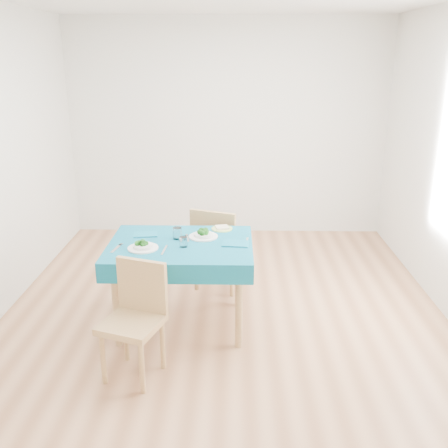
{
  "coord_description": "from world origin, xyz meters",
  "views": [
    {
      "loc": [
        0.09,
        -4.09,
        2.23
      ],
      "look_at": [
        0.0,
        0.0,
        0.85
      ],
      "focal_mm": 40.0,
      "sensor_mm": 36.0,
      "label": 1
    }
  ],
  "objects_px": {
    "chair_near": "(131,316)",
    "chair_far": "(221,233)",
    "bowl_far": "(203,233)",
    "table": "(182,285)",
    "bowl_near": "(143,244)",
    "side_plate": "(222,229)"
  },
  "relations": [
    {
      "from": "table",
      "to": "chair_far",
      "type": "bearing_deg",
      "value": 68.35
    },
    {
      "from": "chair_far",
      "to": "bowl_near",
      "type": "distance_m",
      "value": 1.13
    },
    {
      "from": "chair_far",
      "to": "side_plate",
      "type": "relative_size",
      "value": 6.08
    },
    {
      "from": "chair_near",
      "to": "bowl_far",
      "type": "bearing_deg",
      "value": 81.94
    },
    {
      "from": "chair_far",
      "to": "bowl_far",
      "type": "relative_size",
      "value": 4.6
    },
    {
      "from": "bowl_far",
      "to": "side_plate",
      "type": "bearing_deg",
      "value": 53.91
    },
    {
      "from": "table",
      "to": "side_plate",
      "type": "height_order",
      "value": "side_plate"
    },
    {
      "from": "table",
      "to": "side_plate",
      "type": "xyz_separation_m",
      "value": [
        0.34,
        0.36,
        0.38
      ]
    },
    {
      "from": "bowl_far",
      "to": "table",
      "type": "bearing_deg",
      "value": -141.31
    },
    {
      "from": "chair_far",
      "to": "table",
      "type": "bearing_deg",
      "value": 88.61
    },
    {
      "from": "chair_near",
      "to": "chair_far",
      "type": "xyz_separation_m",
      "value": [
        0.59,
        1.54,
        0.08
      ]
    },
    {
      "from": "chair_near",
      "to": "bowl_far",
      "type": "xyz_separation_m",
      "value": [
        0.46,
        0.89,
        0.31
      ]
    },
    {
      "from": "table",
      "to": "bowl_far",
      "type": "height_order",
      "value": "bowl_far"
    },
    {
      "from": "table",
      "to": "chair_far",
      "type": "relative_size",
      "value": 1.03
    },
    {
      "from": "table",
      "to": "bowl_near",
      "type": "distance_m",
      "value": 0.52
    },
    {
      "from": "table",
      "to": "chair_near",
      "type": "relative_size",
      "value": 1.21
    },
    {
      "from": "chair_far",
      "to": "bowl_far",
      "type": "distance_m",
      "value": 0.7
    },
    {
      "from": "chair_far",
      "to": "bowl_near",
      "type": "relative_size",
      "value": 4.63
    },
    {
      "from": "table",
      "to": "bowl_near",
      "type": "height_order",
      "value": "bowl_near"
    },
    {
      "from": "bowl_near",
      "to": "chair_far",
      "type": "bearing_deg",
      "value": 56.93
    },
    {
      "from": "bowl_near",
      "to": "side_plate",
      "type": "relative_size",
      "value": 1.31
    },
    {
      "from": "bowl_far",
      "to": "chair_near",
      "type": "bearing_deg",
      "value": -117.28
    }
  ]
}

